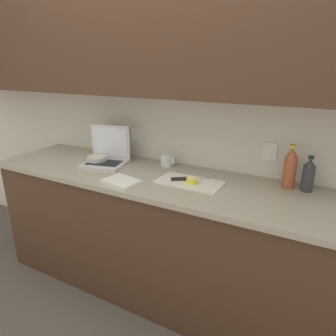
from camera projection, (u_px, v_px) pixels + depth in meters
name	position (u px, v px, depth m)	size (l,w,h in m)	color
ground_plane	(153.00, 285.00, 2.33)	(12.00, 12.00, 0.00)	#564C47
wall_back	(169.00, 75.00, 2.04)	(5.20, 0.38, 2.60)	silver
counter_unit	(150.00, 232.00, 2.19)	(2.45, 0.66, 0.91)	#472D1E
laptop	(107.00, 155.00, 2.27)	(0.36, 0.33, 0.28)	silver
cutting_board	(189.00, 182.00, 1.90)	(0.41, 0.23, 0.01)	silver
knife	(184.00, 179.00, 1.92)	(0.23, 0.17, 0.02)	silver
lemon_half_cut	(192.00, 180.00, 1.87)	(0.07, 0.07, 0.04)	yellow
bottle_green_soda	(290.00, 168.00, 1.79)	(0.07, 0.07, 0.27)	#A34C2D
bottle_oil_tall	(308.00, 175.00, 1.75)	(0.07, 0.07, 0.22)	#333338
measuring_cup	(167.00, 160.00, 2.21)	(0.11, 0.09, 0.09)	silver
bowl_white	(97.00, 160.00, 2.28)	(0.15, 0.15, 0.05)	beige
paper_towel_roll	(100.00, 141.00, 2.48)	(0.12, 0.12, 0.23)	white
dish_towel	(122.00, 182.00, 1.89)	(0.22, 0.16, 0.02)	silver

